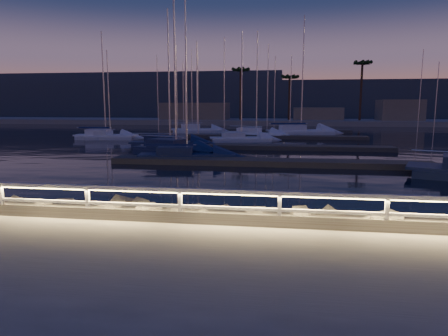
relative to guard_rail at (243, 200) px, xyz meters
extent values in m
plane|color=#AEA99D|center=(0.07, 0.00, -0.77)|extent=(400.00, 400.00, 0.00)
cube|color=#AEA99D|center=(0.07, -2.50, -0.87)|extent=(240.00, 5.00, 0.20)
cube|color=slate|center=(0.07, 1.50, -1.07)|extent=(240.00, 3.45, 1.29)
plane|color=black|center=(0.07, 80.00, -1.37)|extent=(320.00, 320.00, 0.00)
plane|color=black|center=(0.07, 0.00, -1.97)|extent=(400.00, 400.00, 0.00)
cube|color=white|center=(-7.93, 0.00, -0.27)|extent=(0.11, 0.11, 1.00)
cube|color=white|center=(-4.93, 0.00, -0.27)|extent=(0.11, 0.11, 1.00)
cube|color=white|center=(-1.93, 0.00, -0.27)|extent=(0.11, 0.11, 1.00)
cube|color=white|center=(1.07, 0.00, -0.27)|extent=(0.11, 0.11, 1.00)
cube|color=white|center=(4.07, 0.00, -0.27)|extent=(0.11, 0.11, 1.00)
cube|color=white|center=(0.07, 0.00, 0.23)|extent=(44.00, 0.12, 0.12)
cube|color=white|center=(0.07, 0.00, -0.27)|extent=(44.00, 0.09, 0.09)
cube|color=#FFDE72|center=(0.07, -0.02, 0.15)|extent=(44.00, 0.04, 0.03)
sphere|color=slate|center=(0.04, 0.93, -0.87)|extent=(0.93, 0.93, 0.93)
sphere|color=slate|center=(-8.13, 0.65, -0.81)|extent=(0.97, 0.97, 0.97)
sphere|color=slate|center=(0.71, 0.86, -0.86)|extent=(0.90, 0.90, 0.90)
sphere|color=slate|center=(4.28, 0.64, -0.81)|extent=(0.93, 0.93, 0.93)
sphere|color=slate|center=(4.89, 2.36, -1.17)|extent=(0.73, 0.73, 0.73)
cube|color=#574F48|center=(0.07, 16.00, -1.17)|extent=(22.00, 2.00, 0.40)
cube|color=#574F48|center=(0.07, 26.00, -1.17)|extent=(22.00, 2.00, 0.40)
cube|color=#574F48|center=(0.07, 38.00, -1.17)|extent=(22.00, 2.00, 0.40)
cube|color=#574F48|center=(0.07, 50.00, -1.17)|extent=(22.00, 2.00, 0.40)
cube|color=#AEA99D|center=(0.07, 74.00, -0.97)|extent=(160.00, 14.00, 1.20)
cube|color=gray|center=(-17.93, 74.00, 1.03)|extent=(14.00, 8.00, 4.00)
cube|color=gray|center=(8.07, 75.00, 0.53)|extent=(10.00, 6.00, 3.00)
cube|color=gray|center=(24.07, 74.00, 1.33)|extent=(8.00, 7.00, 4.60)
cylinder|color=#513726|center=(-7.93, 72.00, 4.88)|extent=(0.44, 0.44, 10.50)
cylinder|color=#513726|center=(2.07, 73.00, 4.13)|extent=(0.44, 0.44, 9.00)
cylinder|color=#513726|center=(16.07, 72.00, 5.38)|extent=(0.44, 0.44, 11.50)
cube|color=#374455|center=(0.07, 130.00, 3.23)|extent=(220.00, 30.00, 14.00)
cube|color=#374455|center=(-59.93, 140.00, 5.23)|extent=(120.00, 25.00, 18.00)
cube|color=navy|center=(-7.60, 20.26, -1.22)|extent=(7.77, 5.08, 0.63)
cube|color=navy|center=(-7.60, 20.26, -0.82)|extent=(8.20, 4.97, 0.17)
cube|color=navy|center=(-8.55, 20.64, -0.43)|extent=(3.36, 2.80, 0.74)
cylinder|color=silver|center=(-7.60, 20.26, 5.71)|extent=(0.14, 0.14, 12.83)
cylinder|color=silver|center=(-9.02, 20.84, 0.14)|extent=(4.31, 1.83, 0.09)
cube|color=navy|center=(-5.97, 17.35, -1.22)|extent=(6.89, 3.30, 0.48)
cube|color=navy|center=(-5.97, 17.35, -0.92)|extent=(7.38, 3.07, 0.13)
cube|color=navy|center=(-6.87, 17.20, -0.62)|extent=(2.82, 2.07, 0.56)
cylinder|color=silver|center=(-5.97, 17.35, 4.90)|extent=(0.10, 0.10, 11.47)
cylinder|color=silver|center=(-7.32, 17.12, -0.18)|extent=(4.08, 0.78, 0.07)
cube|color=white|center=(-19.46, 33.85, -1.22)|extent=(5.95, 3.95, 0.48)
cube|color=white|center=(-19.46, 33.85, -0.92)|extent=(6.28, 3.87, 0.13)
cube|color=white|center=(-20.19, 33.55, -0.61)|extent=(2.58, 2.16, 0.57)
cylinder|color=silver|center=(-19.46, 33.85, 4.09)|extent=(0.10, 0.10, 9.84)
cylinder|color=silver|center=(-20.55, 33.39, -0.17)|extent=(3.29, 1.44, 0.07)
cube|color=navy|center=(-9.83, 26.18, -1.22)|extent=(7.38, 3.29, 0.56)
cube|color=navy|center=(-9.83, 26.18, -0.87)|extent=(7.92, 3.02, 0.15)
cube|color=navy|center=(-10.82, 26.05, -0.52)|extent=(2.98, 2.13, 0.66)
cylinder|color=silver|center=(-9.83, 26.18, 5.42)|extent=(0.12, 0.12, 12.38)
cylinder|color=silver|center=(-11.31, 25.98, -0.01)|extent=(4.43, 0.67, 0.08)
cube|color=white|center=(-3.58, 33.22, -1.22)|extent=(6.89, 3.53, 0.47)
cube|color=white|center=(-3.58, 33.22, -0.92)|extent=(7.35, 3.33, 0.13)
cube|color=white|center=(-4.47, 33.02, -0.62)|extent=(2.85, 2.15, 0.56)
cylinder|color=silver|center=(-3.58, 33.22, 4.87)|extent=(0.10, 0.10, 11.41)
cylinder|color=silver|center=(-4.92, 32.93, -0.19)|extent=(4.03, 0.94, 0.07)
cube|color=white|center=(-19.93, 33.65, -1.22)|extent=(6.98, 2.77, 0.58)
cube|color=white|center=(-19.93, 33.65, -0.86)|extent=(7.52, 2.47, 0.16)
cube|color=white|center=(-20.88, 33.58, -0.49)|extent=(2.77, 1.90, 0.69)
cylinder|color=silver|center=(-19.93, 33.65, 5.18)|extent=(0.13, 0.13, 11.86)
cylinder|color=silver|center=(-21.35, 33.54, 0.04)|extent=(4.26, 0.40, 0.08)
cube|color=white|center=(3.50, 45.12, -1.22)|extent=(9.21, 4.91, 0.63)
cube|color=white|center=(3.50, 45.12, -0.82)|extent=(9.82, 4.65, 0.17)
cube|color=white|center=(2.32, 44.83, -0.42)|extent=(3.83, 2.93, 0.75)
cylinder|color=silver|center=(3.50, 45.12, 6.90)|extent=(0.14, 0.14, 15.22)
cylinder|color=silver|center=(1.72, 44.69, 0.15)|extent=(5.35, 1.38, 0.09)
cube|color=white|center=(-11.49, 46.25, -1.22)|extent=(7.47, 3.93, 0.60)
cube|color=white|center=(-11.49, 46.25, -0.84)|extent=(7.96, 3.72, 0.16)
cube|color=white|center=(-12.45, 46.03, -0.46)|extent=(3.10, 2.36, 0.71)
cylinder|color=silver|center=(-11.49, 46.25, 5.45)|extent=(0.13, 0.13, 12.35)
cylinder|color=silver|center=(-12.93, 45.92, 0.09)|extent=(4.35, 1.10, 0.09)
cube|color=white|center=(-2.34, 39.53, -1.22)|extent=(7.58, 4.45, 0.56)
cube|color=white|center=(-2.34, 39.53, -0.87)|extent=(8.04, 4.29, 0.15)
cube|color=white|center=(-3.29, 39.83, -0.51)|extent=(3.21, 2.56, 0.66)
cylinder|color=silver|center=(-2.34, 39.53, 5.48)|extent=(0.12, 0.12, 12.49)
cylinder|color=silver|center=(-3.77, 39.98, 0.00)|extent=(4.31, 1.43, 0.08)
camera|label=1|loc=(1.14, -11.48, 2.79)|focal=32.00mm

